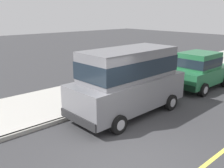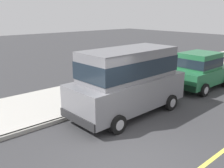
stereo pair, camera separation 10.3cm
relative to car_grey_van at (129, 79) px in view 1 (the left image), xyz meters
name	(u,v)px [view 1 (the left image)]	position (x,y,z in m)	size (l,w,h in m)	color
ground_plane	(135,153)	(2.18, -1.96, -1.39)	(80.00, 80.00, 0.00)	#38383A
curb	(72,117)	(-1.02, -1.96, -1.32)	(0.16, 64.00, 0.14)	gray
sidewalk	(48,104)	(-2.82, -1.96, -1.32)	(3.60, 64.00, 0.14)	#B7B5AD
car_grey_van	(129,79)	(0.00, 0.00, 0.00)	(2.24, 4.95, 2.52)	slate
car_green_hatchback	(200,70)	(0.09, 5.11, -0.42)	(1.96, 3.80, 1.88)	#23663D
dog_grey	(93,82)	(-3.23, 0.73, -0.97)	(0.72, 0.36, 0.49)	#999691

